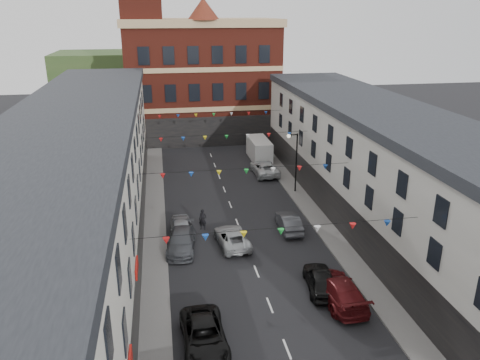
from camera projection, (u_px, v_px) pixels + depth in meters
ground at (256, 271)px, 32.26m from camera, size 160.00×160.00×0.00m
pavement_left at (155, 265)px, 32.98m from camera, size 1.80×64.00×0.15m
pavement_right at (341, 249)px, 35.19m from camera, size 1.80×64.00×0.15m
terrace_left at (72, 206)px, 29.48m from camera, size 8.40×56.00×10.70m
terrace_right at (416, 190)px, 33.42m from camera, size 8.40×56.00×9.70m
civic_building at (202, 79)px, 64.65m from camera, size 20.60×13.30×18.50m
clock_tower at (142, 28)px, 58.40m from camera, size 5.60×5.60×30.00m
distant_hill at (169, 79)px, 87.36m from camera, size 40.00×14.00×10.00m
street_lamp at (294, 155)px, 44.95m from camera, size 1.10×0.36×6.00m
car_left_c at (204, 335)px, 24.84m from camera, size 2.47×5.08×1.39m
car_left_d at (181, 241)px, 35.04m from camera, size 2.65×5.20×1.44m
car_left_e at (181, 229)px, 36.90m from camera, size 1.76×4.35×1.48m
car_right_c at (339, 290)px, 28.76m from camera, size 2.39×5.51×1.58m
car_right_d at (321, 280)px, 29.89m from camera, size 2.34×4.62×1.51m
car_right_e at (289, 222)px, 38.14m from camera, size 1.63×4.35×1.42m
car_right_f at (265, 168)px, 51.19m from camera, size 2.59×5.38×1.48m
moving_car at (232, 237)px, 35.70m from camera, size 2.59×4.91×1.32m
white_van at (259, 149)px, 56.33m from camera, size 2.17×5.60×2.47m
pedestrian at (203, 220)px, 38.19m from camera, size 0.76×0.64×1.78m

